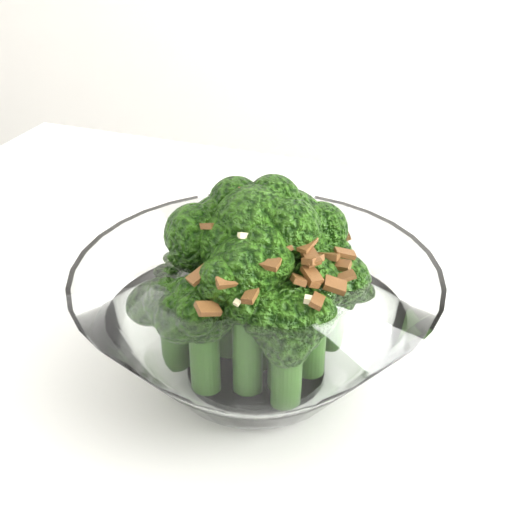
# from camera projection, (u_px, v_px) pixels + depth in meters

# --- Properties ---
(broccoli_dish) EXTENTS (0.24, 0.24, 0.15)m
(broccoli_dish) POSITION_uv_depth(u_px,v_px,m) (257.00, 310.00, 0.47)
(broccoli_dish) COLOR white
(broccoli_dish) RESTS_ON table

